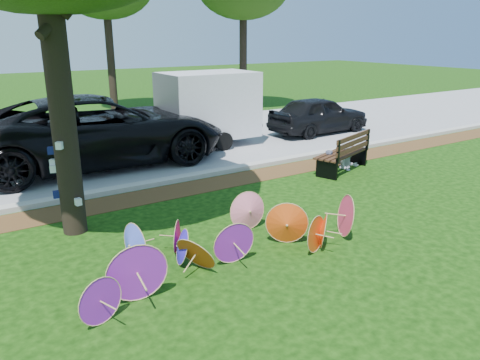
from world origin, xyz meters
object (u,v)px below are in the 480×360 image
object	(u,v)px
park_bench	(341,152)
person_right	(349,145)
black_van	(100,130)
parasol_pile	(233,239)
cargo_trailer	(209,105)
dark_pickup	(319,115)
person_left	(331,151)

from	to	relation	value
park_bench	person_right	size ratio (longest dim) A/B	1.50
black_van	parasol_pile	bearing A→B (deg)	-177.89
cargo_trailer	park_bench	bearing A→B (deg)	-71.73
dark_pickup	park_bench	world-z (taller)	dark_pickup
dark_pickup	cargo_trailer	world-z (taller)	cargo_trailer
cargo_trailer	park_bench	xyz separation A→B (m)	(1.49, -4.69, -0.84)
person_right	dark_pickup	bearing A→B (deg)	69.78
dark_pickup	person_left	size ratio (longest dim) A/B	3.44
cargo_trailer	dark_pickup	bearing A→B (deg)	-5.83
dark_pickup	person_right	size ratio (longest dim) A/B	3.07
parasol_pile	black_van	xyz separation A→B (m)	(-0.01, 7.10, 0.63)
cargo_trailer	person_left	size ratio (longest dim) A/B	2.56
person_left	parasol_pile	bearing A→B (deg)	-162.87
parasol_pile	cargo_trailer	size ratio (longest dim) A/B	1.77
park_bench	cargo_trailer	bearing A→B (deg)	88.90
black_van	dark_pickup	bearing A→B (deg)	-88.17
dark_pickup	person_left	xyz separation A→B (m)	(-3.31, -4.14, -0.10)
parasol_pile	park_bench	xyz separation A→B (m)	(5.29, 2.89, 0.15)
cargo_trailer	park_bench	world-z (taller)	cargo_trailer
black_van	cargo_trailer	bearing A→B (deg)	-80.82
dark_pickup	cargo_trailer	bearing A→B (deg)	81.89
parasol_pile	cargo_trailer	world-z (taller)	cargo_trailer
dark_pickup	person_right	world-z (taller)	dark_pickup
dark_pickup	person_right	bearing A→B (deg)	146.16
dark_pickup	park_bench	size ratio (longest dim) A/B	2.04
dark_pickup	person_left	distance (m)	5.30
black_van	person_left	world-z (taller)	black_van
parasol_pile	dark_pickup	xyz separation A→B (m)	(8.25, 7.08, 0.33)
cargo_trailer	park_bench	distance (m)	5.00
cargo_trailer	person_right	distance (m)	5.04
parasol_pile	park_bench	size ratio (longest dim) A/B	2.68
black_van	park_bench	world-z (taller)	black_van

